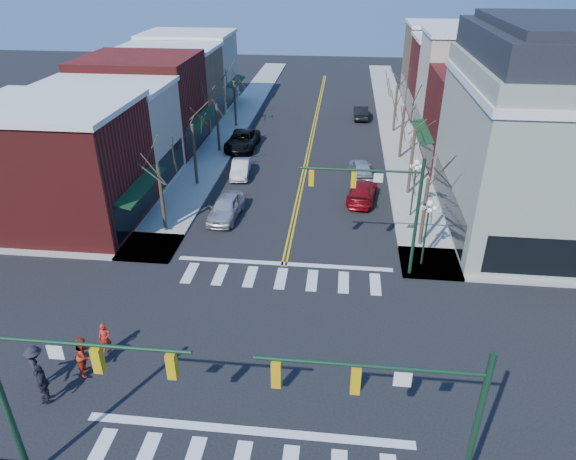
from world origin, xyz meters
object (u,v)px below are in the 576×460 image
(car_left_mid, at_px, (241,169))
(pedestrian_red_a, at_px, (105,338))
(car_right_mid, at_px, (361,169))
(pedestrian_dark_a, at_px, (42,383))
(car_left_far, at_px, (242,140))
(victorian_corner, at_px, (557,133))
(pedestrian_red_b, at_px, (84,355))
(lamppost_corner, at_px, (427,222))
(lamppost_midblock, at_px, (415,179))
(car_right_near, at_px, (362,192))
(car_right_far, at_px, (361,112))
(pedestrian_dark_b, at_px, (36,366))
(car_left_near, at_px, (226,207))

(car_left_mid, xyz_separation_m, pedestrian_red_a, (-2.06, -22.23, 0.26))
(car_right_mid, distance_m, pedestrian_dark_a, 29.41)
(car_left_mid, xyz_separation_m, car_left_far, (-1.16, 6.89, 0.14))
(victorian_corner, xyz_separation_m, pedestrian_red_b, (-24.11, -16.82, -5.56))
(lamppost_corner, xyz_separation_m, pedestrian_red_a, (-15.50, -9.46, -2.04))
(lamppost_midblock, relative_size, car_right_near, 0.88)
(car_left_far, bearing_deg, victorian_corner, -29.31)
(victorian_corner, bearing_deg, lamppost_corner, -144.14)
(car_left_far, height_order, car_right_far, car_left_far)
(lamppost_midblock, xyz_separation_m, car_right_mid, (-3.40, 7.12, -2.21))
(pedestrian_dark_b, bearing_deg, pedestrian_red_a, -82.18)
(car_left_near, relative_size, pedestrian_red_a, 3.02)
(pedestrian_red_a, bearing_deg, car_right_mid, 50.25)
(car_right_mid, bearing_deg, victorian_corner, 140.78)
(car_right_mid, distance_m, car_right_far, 17.60)
(pedestrian_dark_b, bearing_deg, car_right_mid, -69.38)
(victorian_corner, relative_size, car_left_near, 3.04)
(car_right_near, relative_size, pedestrian_dark_b, 2.48)
(car_right_mid, relative_size, pedestrian_dark_b, 2.23)
(car_left_far, bearing_deg, lamppost_midblock, -40.52)
(lamppost_midblock, xyz_separation_m, pedestrian_dark_a, (-16.77, -19.07, -1.87))
(victorian_corner, bearing_deg, car_right_near, 165.72)
(car_left_far, bearing_deg, car_right_mid, -26.81)
(car_left_mid, bearing_deg, pedestrian_dark_b, -104.52)
(lamppost_corner, relative_size, car_right_far, 0.98)
(pedestrian_red_b, bearing_deg, car_left_mid, -13.50)
(pedestrian_dark_b, bearing_deg, car_left_far, -45.56)
(car_left_mid, xyz_separation_m, car_right_mid, (10.04, 0.85, 0.09))
(car_left_far, distance_m, pedestrian_red_b, 30.50)
(car_right_near, relative_size, car_right_mid, 1.11)
(pedestrian_dark_a, bearing_deg, car_right_near, 122.16)
(car_right_far, bearing_deg, pedestrian_dark_b, 70.55)
(lamppost_midblock, xyz_separation_m, car_left_far, (-14.60, 13.16, -2.16))
(pedestrian_red_a, xyz_separation_m, pedestrian_red_b, (-0.31, -1.36, 0.17))
(car_left_far, distance_m, car_right_far, 16.28)
(car_right_near, height_order, pedestrian_dark_b, pedestrian_dark_b)
(car_right_near, bearing_deg, car_right_mid, -82.12)
(victorian_corner, xyz_separation_m, lamppost_corner, (-8.30, -6.00, -3.70))
(lamppost_midblock, relative_size, pedestrian_red_a, 2.79)
(lamppost_midblock, height_order, car_left_mid, lamppost_midblock)
(victorian_corner, relative_size, pedestrian_dark_b, 7.21)
(lamppost_corner, bearing_deg, victorian_corner, 35.86)
(car_right_mid, bearing_deg, pedestrian_dark_a, 56.81)
(car_left_near, xyz_separation_m, pedestrian_red_b, (-2.81, -15.84, 0.30))
(car_left_mid, distance_m, car_right_far, 21.13)
(lamppost_midblock, bearing_deg, pedestrian_red_b, -132.40)
(lamppost_corner, bearing_deg, car_left_mid, 136.48)
(lamppost_midblock, distance_m, car_right_mid, 8.20)
(car_left_near, relative_size, pedestrian_dark_b, 2.37)
(pedestrian_red_b, relative_size, pedestrian_dark_a, 1.01)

